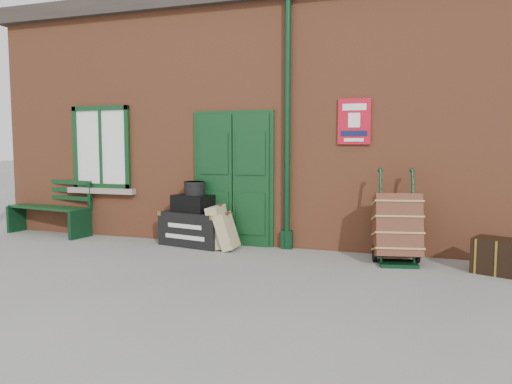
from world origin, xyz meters
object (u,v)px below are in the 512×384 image
at_px(bench, 52,206).
at_px(porter_trolley, 397,228).
at_px(dark_trunk, 500,256).
at_px(houdini_trunk, 196,228).

height_order(bench, porter_trolley, porter_trolley).
distance_m(porter_trolley, dark_trunk, 1.37).
bearing_deg(houdini_trunk, dark_trunk, 5.57).
bearing_deg(bench, houdini_trunk, 6.78).
relative_size(houdini_trunk, porter_trolley, 0.86).
height_order(houdini_trunk, porter_trolley, porter_trolley).
xyz_separation_m(houdini_trunk, porter_trolley, (3.29, -0.26, 0.23)).
height_order(porter_trolley, dark_trunk, porter_trolley).
xyz_separation_m(houdini_trunk, dark_trunk, (4.62, -0.46, -0.05)).
bearing_deg(porter_trolley, houdini_trunk, 163.27).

